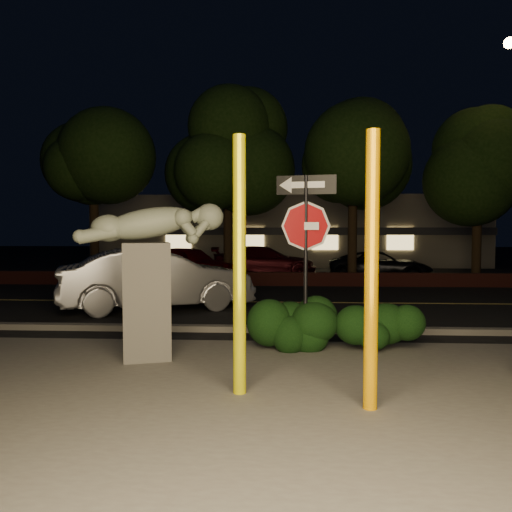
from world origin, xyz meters
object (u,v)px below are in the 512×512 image
(silver_sedan, at_px, (156,279))
(parked_car_darkred, at_px, (264,261))
(signpost, at_px, (306,227))
(yellow_pole_right, at_px, (372,272))
(yellow_pole_left, at_px, (239,266))
(parked_car_dark, at_px, (380,265))
(sculpture, at_px, (149,263))
(parked_car_red, at_px, (188,263))

(silver_sedan, height_order, parked_car_darkred, silver_sedan)
(silver_sedan, bearing_deg, signpost, -161.74)
(yellow_pole_right, relative_size, signpost, 1.07)
(yellow_pole_left, distance_m, silver_sedan, 7.09)
(silver_sedan, height_order, parked_car_dark, silver_sedan)
(yellow_pole_left, relative_size, parked_car_darkred, 0.70)
(silver_sedan, bearing_deg, yellow_pole_left, 179.82)
(yellow_pole_left, bearing_deg, parked_car_dark, 73.00)
(yellow_pole_right, bearing_deg, yellow_pole_left, 163.45)
(sculpture, xyz_separation_m, parked_car_red, (-1.89, 12.85, -0.84))
(parked_car_red, xyz_separation_m, parked_car_dark, (8.05, 0.40, -0.11))
(parked_car_red, distance_m, parked_car_dark, 8.06)
(signpost, xyz_separation_m, parked_car_darkred, (-1.28, 13.63, -1.45))
(yellow_pole_right, relative_size, sculpture, 1.28)
(yellow_pole_right, distance_m, parked_car_red, 15.82)
(yellow_pole_right, bearing_deg, silver_sedan, 121.69)
(yellow_pole_right, xyz_separation_m, parked_car_darkred, (-1.91, 16.42, -0.92))
(signpost, height_order, parked_car_dark, signpost)
(sculpture, relative_size, parked_car_darkred, 0.54)
(yellow_pole_right, distance_m, parked_car_dark, 15.70)
(yellow_pole_right, xyz_separation_m, silver_sedan, (-4.29, 6.94, -0.80))
(signpost, relative_size, parked_car_darkred, 0.64)
(sculpture, bearing_deg, silver_sedan, 86.69)
(sculpture, relative_size, parked_car_red, 0.61)
(parked_car_red, xyz_separation_m, parked_car_darkred, (3.12, 1.45, -0.03))
(parked_car_dark, bearing_deg, silver_sedan, 147.44)
(parked_car_darkred, distance_m, parked_car_dark, 5.04)
(parked_car_darkred, bearing_deg, signpost, 179.27)
(yellow_pole_left, height_order, sculpture, yellow_pole_left)
(parked_car_red, bearing_deg, parked_car_dark, -57.73)
(signpost, relative_size, parked_car_dark, 0.71)
(parked_car_darkred, bearing_deg, silver_sedan, 159.81)
(yellow_pole_left, height_order, parked_car_red, yellow_pole_left)
(silver_sedan, distance_m, parked_car_darkred, 9.77)
(signpost, height_order, parked_car_darkred, signpost)
(silver_sedan, bearing_deg, parked_car_dark, -63.99)
(yellow_pole_right, height_order, sculpture, yellow_pole_right)
(sculpture, height_order, parked_car_darkred, sculpture)
(yellow_pole_left, xyz_separation_m, parked_car_darkred, (-0.36, 15.96, -0.95))
(yellow_pole_left, bearing_deg, silver_sedan, 112.92)
(sculpture, bearing_deg, parked_car_red, 81.72)
(sculpture, height_order, parked_car_red, sculpture)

